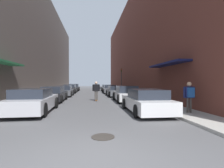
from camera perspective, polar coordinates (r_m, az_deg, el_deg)
name	(u,v)px	position (r m, az deg, el deg)	size (l,w,h in m)	color
ground	(90,95)	(21.94, -7.25, -3.67)	(100.46, 100.46, 0.00)	#515154
curb_strip_left	(56,93)	(26.96, -17.72, -2.76)	(1.80, 45.66, 0.12)	#A3A099
curb_strip_right	(122,92)	(26.93, 3.30, -2.73)	(1.80, 45.66, 0.12)	#A3A099
building_row_left	(35,45)	(28.10, -23.71, 11.58)	(4.90, 45.66, 14.00)	#564C47
building_row_right	(140,47)	(28.08, 9.27, 11.85)	(4.90, 45.66, 14.21)	brown
parked_car_left_0	(34,101)	(10.36, -24.21, -5.04)	(1.96, 4.65, 1.30)	#B7B7BC
parked_car_left_1	(54,94)	(15.59, -18.50, -3.20)	(1.85, 4.61, 1.28)	black
parked_car_left_2	(64,91)	(20.91, -15.27, -2.24)	(1.89, 4.38, 1.23)	#515459
parked_car_left_3	(70,89)	(26.74, -13.50, -1.55)	(1.88, 4.73, 1.27)	#232326
parked_car_left_4	(74,88)	(32.61, -12.36, -1.15)	(1.96, 4.39, 1.31)	black
parked_car_right_0	(146,101)	(9.72, 10.97, -5.52)	(1.95, 4.64, 1.27)	silver
parked_car_right_1	(126,94)	(14.79, 4.63, -3.26)	(1.85, 4.45, 1.34)	silver
parked_car_right_2	(115,91)	(20.20, 1.15, -2.36)	(1.89, 4.74, 1.19)	#515459
parked_car_right_3	(110,89)	(25.74, -0.82, -1.68)	(1.92, 4.78, 1.23)	#515459
parked_car_right_4	(107,88)	(31.17, -1.60, -1.30)	(2.06, 4.47, 1.19)	#515459
skateboarder	(96,89)	(15.37, -5.20, -1.62)	(0.65, 0.78, 1.70)	brown
manhole_cover	(103,137)	(5.49, -2.97, -16.83)	(0.70, 0.70, 0.02)	#332D28
traffic_light	(121,78)	(25.06, 3.08, 2.03)	(0.16, 0.22, 3.45)	#2D2D2D
pedestrian	(189,93)	(9.54, 23.97, -2.85)	(0.62, 0.34, 1.54)	#47423D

